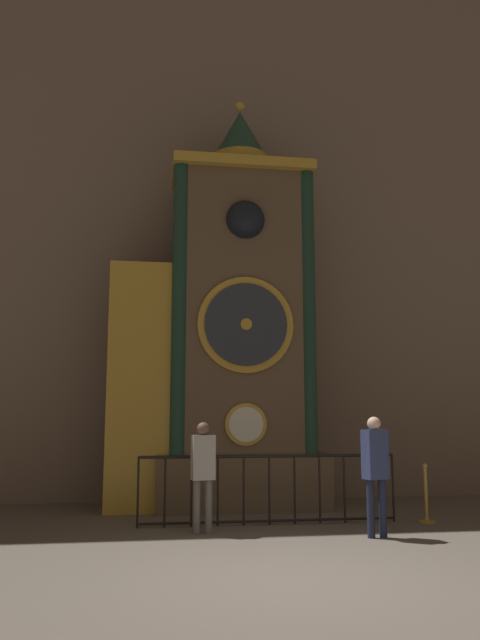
{
  "coord_description": "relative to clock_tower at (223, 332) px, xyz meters",
  "views": [
    {
      "loc": [
        -1.62,
        -6.82,
        1.73
      ],
      "look_at": [
        0.18,
        5.32,
        3.62
      ],
      "focal_mm": 35.0,
      "sensor_mm": 36.0,
      "label": 1
    }
  ],
  "objects": [
    {
      "name": "railing_fence",
      "position": [
        0.54,
        -1.89,
        -2.76
      ],
      "size": [
        4.25,
        0.05,
        1.1
      ],
      "color": "black",
      "rests_on": "ground_plane"
    },
    {
      "name": "cathedral_back_wall",
      "position": [
        0.07,
        1.31,
        4.07
      ],
      "size": [
        24.0,
        0.32,
        14.89
      ],
      "color": "#7A6656",
      "rests_on": "ground_plane"
    },
    {
      "name": "visitor_far",
      "position": [
        1.86,
        -3.19,
        -2.33
      ],
      "size": [
        0.39,
        0.31,
        1.72
      ],
      "rotation": [
        0.0,
        0.0,
        0.28
      ],
      "color": "#1B213A",
      "rests_on": "ground_plane"
    },
    {
      "name": "ground_plane",
      "position": [
        0.16,
        -5.29,
        -3.36
      ],
      "size": [
        28.0,
        28.0,
        0.0
      ],
      "primitive_type": "plane",
      "color": "brown"
    },
    {
      "name": "clock_tower",
      "position": [
        0.0,
        0.0,
        0.0
      ],
      "size": [
        4.16,
        1.83,
        8.27
      ],
      "color": "brown",
      "rests_on": "ground_plane"
    },
    {
      "name": "stanchion_post",
      "position": [
        3.14,
        -2.07,
        -3.06
      ],
      "size": [
        0.28,
        0.28,
        0.95
      ],
      "color": "#B28E33",
      "rests_on": "ground_plane"
    },
    {
      "name": "visitor_near",
      "position": [
        -0.6,
        -2.5,
        -2.38
      ],
      "size": [
        0.37,
        0.27,
        1.64
      ],
      "rotation": [
        0.0,
        0.0,
        0.14
      ],
      "color": "#58554F",
      "rests_on": "ground_plane"
    }
  ]
}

